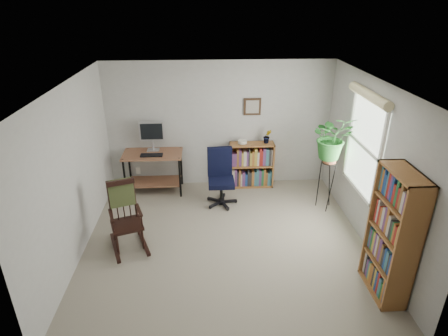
{
  "coord_description": "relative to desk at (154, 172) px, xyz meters",
  "views": [
    {
      "loc": [
        -0.28,
        -4.72,
        3.43
      ],
      "look_at": [
        0.0,
        0.4,
        1.05
      ],
      "focal_mm": 30.0,
      "sensor_mm": 36.0,
      "label": 1
    }
  ],
  "objects": [
    {
      "name": "floor",
      "position": [
        1.25,
        -1.7,
        -0.39
      ],
      "size": [
        4.2,
        4.0,
        0.0
      ],
      "primitive_type": "cube",
      "color": "gray",
      "rests_on": "ground"
    },
    {
      "name": "ceiling",
      "position": [
        1.25,
        -1.7,
        2.01
      ],
      "size": [
        4.2,
        4.0,
        0.0
      ],
      "primitive_type": "cube",
      "color": "white",
      "rests_on": "ground"
    },
    {
      "name": "wall_back",
      "position": [
        1.25,
        0.3,
        0.81
      ],
      "size": [
        4.2,
        0.0,
        2.4
      ],
      "primitive_type": "cube",
      "color": "#B1B1AD",
      "rests_on": "ground"
    },
    {
      "name": "wall_front",
      "position": [
        1.25,
        -3.7,
        0.81
      ],
      "size": [
        4.2,
        0.0,
        2.4
      ],
      "primitive_type": "cube",
      "color": "#B1B1AD",
      "rests_on": "ground"
    },
    {
      "name": "wall_left",
      "position": [
        -0.85,
        -1.7,
        0.81
      ],
      "size": [
        0.0,
        4.0,
        2.4
      ],
      "primitive_type": "cube",
      "color": "#B1B1AD",
      "rests_on": "ground"
    },
    {
      "name": "wall_right",
      "position": [
        3.35,
        -1.7,
        0.81
      ],
      "size": [
        0.0,
        4.0,
        2.4
      ],
      "primitive_type": "cube",
      "color": "#B1B1AD",
      "rests_on": "ground"
    },
    {
      "name": "window",
      "position": [
        3.31,
        -1.4,
        1.01
      ],
      "size": [
        0.12,
        1.2,
        1.5
      ],
      "primitive_type": null,
      "color": "white",
      "rests_on": "wall_right"
    },
    {
      "name": "desk",
      "position": [
        0.0,
        0.0,
        0.0
      ],
      "size": [
        1.09,
        0.6,
        0.78
      ],
      "primitive_type": null,
      "color": "brown",
      "rests_on": "floor"
    },
    {
      "name": "monitor",
      "position": [
        0.0,
        0.14,
        0.67
      ],
      "size": [
        0.46,
        0.16,
        0.56
      ],
      "primitive_type": null,
      "color": "#B1B1B5",
      "rests_on": "desk"
    },
    {
      "name": "keyboard",
      "position": [
        0.0,
        -0.12,
        0.4
      ],
      "size": [
        0.4,
        0.15,
        0.02
      ],
      "primitive_type": "cube",
      "color": "black",
      "rests_on": "desk"
    },
    {
      "name": "office_chair",
      "position": [
        1.24,
        -0.57,
        0.13
      ],
      "size": [
        0.61,
        0.61,
        1.03
      ],
      "primitive_type": null,
      "rotation": [
        0.0,
        0.0,
        0.08
      ],
      "color": "black",
      "rests_on": "floor"
    },
    {
      "name": "rocking_chair",
      "position": [
        -0.2,
        -1.75,
        0.13
      ],
      "size": [
        0.81,
        1.03,
        1.05
      ],
      "primitive_type": null,
      "rotation": [
        0.0,
        0.0,
        0.34
      ],
      "color": "black",
      "rests_on": "floor"
    },
    {
      "name": "low_bookshelf",
      "position": [
        1.86,
        0.12,
        0.05
      ],
      "size": [
        0.84,
        0.28,
        0.89
      ],
      "primitive_type": null,
      "color": "#975F31",
      "rests_on": "floor"
    },
    {
      "name": "tall_bookshelf",
      "position": [
        3.17,
        -2.85,
        0.44
      ],
      "size": [
        0.31,
        0.73,
        1.67
      ],
      "primitive_type": null,
      "color": "#975F31",
      "rests_on": "floor"
    },
    {
      "name": "plant_stand",
      "position": [
        3.05,
        -0.79,
        0.12
      ],
      "size": [
        0.36,
        0.36,
        1.03
      ],
      "primitive_type": null,
      "rotation": [
        0.0,
        0.0,
        0.32
      ],
      "color": "black",
      "rests_on": "floor"
    },
    {
      "name": "spider_plant",
      "position": [
        3.05,
        -0.79,
        1.29
      ],
      "size": [
        1.69,
        1.88,
        1.46
      ],
      "primitive_type": "imported",
      "color": "#256C27",
      "rests_on": "plant_stand"
    },
    {
      "name": "potted_plant_small",
      "position": [
        2.14,
        0.13,
        0.55
      ],
      "size": [
        0.13,
        0.24,
        0.11
      ],
      "primitive_type": "imported",
      "color": "#256C27",
      "rests_on": "low_bookshelf"
    },
    {
      "name": "framed_picture",
      "position": [
        1.86,
        0.27,
        1.16
      ],
      "size": [
        0.32,
        0.04,
        0.32
      ],
      "primitive_type": null,
      "color": "black",
      "rests_on": "wall_back"
    }
  ]
}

